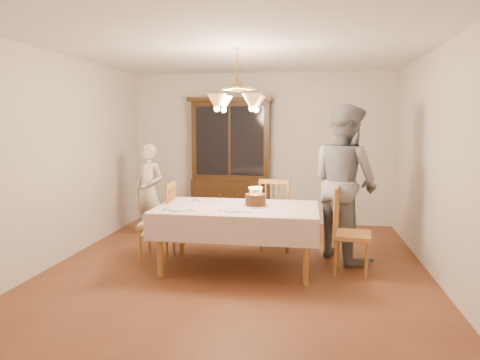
% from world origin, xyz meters
% --- Properties ---
extents(ground, '(5.00, 5.00, 0.00)m').
position_xyz_m(ground, '(0.00, 0.00, 0.00)').
color(ground, '#5B2E1A').
rests_on(ground, ground).
extents(room_shell, '(5.00, 5.00, 5.00)m').
position_xyz_m(room_shell, '(0.00, 0.00, 1.58)').
color(room_shell, white).
rests_on(room_shell, ground).
extents(dining_table, '(1.90, 1.10, 0.76)m').
position_xyz_m(dining_table, '(0.00, 0.00, 0.68)').
color(dining_table, '#925A2A').
rests_on(dining_table, ground).
extents(china_hutch, '(1.38, 0.54, 2.16)m').
position_xyz_m(china_hutch, '(-0.48, 2.25, 1.04)').
color(china_hutch, black).
rests_on(china_hutch, ground).
extents(chair_far_side, '(0.47, 0.45, 1.00)m').
position_xyz_m(chair_far_side, '(0.39, 0.88, 0.44)').
color(chair_far_side, '#925A2A').
rests_on(chair_far_side, ground).
extents(chair_left_end, '(0.45, 0.47, 1.00)m').
position_xyz_m(chair_left_end, '(-1.06, 0.18, 0.45)').
color(chair_left_end, '#925A2A').
rests_on(chair_left_end, ground).
extents(chair_right_end, '(0.48, 0.50, 1.00)m').
position_xyz_m(chair_right_end, '(1.33, 0.07, 0.44)').
color(chair_right_end, '#925A2A').
rests_on(chair_right_end, ground).
extents(elderly_woman, '(0.61, 0.51, 1.44)m').
position_xyz_m(elderly_woman, '(-1.57, 1.19, 0.72)').
color(elderly_woman, '#F1E7CC').
rests_on(elderly_woman, ground).
extents(adult_in_grey, '(1.17, 1.21, 1.97)m').
position_xyz_m(adult_in_grey, '(1.29, 0.65, 0.99)').
color(adult_in_grey, slate).
rests_on(adult_in_grey, ground).
extents(birthday_cake, '(0.30, 0.30, 0.23)m').
position_xyz_m(birthday_cake, '(0.21, 0.05, 0.83)').
color(birthday_cake, white).
rests_on(birthday_cake, dining_table).
extents(place_setting_near_left, '(0.42, 0.27, 0.02)m').
position_xyz_m(place_setting_near_left, '(-0.60, -0.30, 0.77)').
color(place_setting_near_left, white).
rests_on(place_setting_near_left, dining_table).
extents(place_setting_near_right, '(0.37, 0.23, 0.02)m').
position_xyz_m(place_setting_near_right, '(0.02, -0.26, 0.77)').
color(place_setting_near_right, white).
rests_on(place_setting_near_right, dining_table).
extents(place_setting_far_left, '(0.38, 0.23, 0.02)m').
position_xyz_m(place_setting_far_left, '(-0.44, 0.32, 0.77)').
color(place_setting_far_left, white).
rests_on(place_setting_far_left, dining_table).
extents(chandelier, '(0.62, 0.62, 0.73)m').
position_xyz_m(chandelier, '(-0.00, -0.00, 1.98)').
color(chandelier, '#BF8C3F').
rests_on(chandelier, ground).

